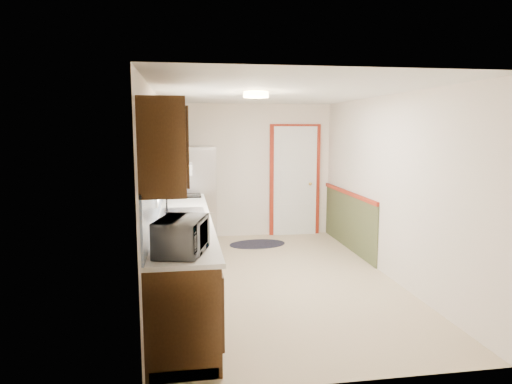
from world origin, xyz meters
name	(u,v)px	position (x,y,z in m)	size (l,w,h in m)	color
room_shell	(277,189)	(0.00, 0.00, 1.20)	(3.20, 5.20, 2.52)	tan
kitchen_run	(179,227)	(-1.24, -0.29, 0.81)	(0.63, 4.00, 2.20)	#311C0B
back_wall_trim	(306,189)	(0.99, 2.21, 0.89)	(1.12, 2.30, 2.08)	maroon
ceiling_fixture	(256,95)	(-0.30, -0.20, 2.36)	(0.30, 0.30, 0.06)	#FFD88C
microwave	(181,232)	(-1.20, -1.95, 1.12)	(0.53, 0.30, 0.36)	white
refrigerator	(194,197)	(-1.02, 1.83, 0.84)	(0.72, 0.72, 1.67)	#B7B7BC
rug	(257,244)	(0.05, 1.82, 0.01)	(0.96, 0.62, 0.01)	black
cooktop	(183,194)	(-1.19, 1.40, 0.95)	(0.54, 0.65, 0.02)	black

